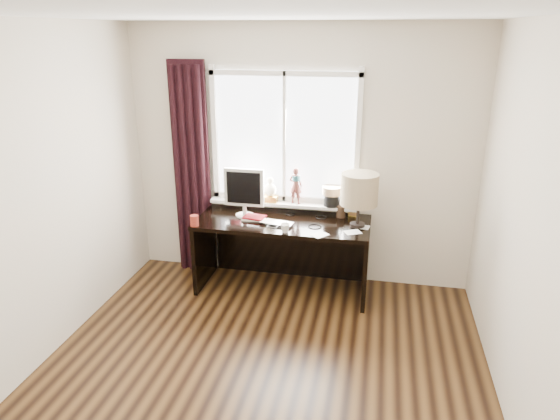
% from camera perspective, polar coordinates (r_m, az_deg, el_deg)
% --- Properties ---
extents(floor, '(3.50, 4.00, 0.00)m').
position_cam_1_polar(floor, '(3.88, -3.17, -20.52)').
color(floor, '#4D3115').
rests_on(floor, ground).
extents(ceiling, '(3.50, 4.00, 0.00)m').
position_cam_1_polar(ceiling, '(2.96, -4.19, 21.55)').
color(ceiling, white).
rests_on(ceiling, wall_back).
extents(wall_back, '(3.50, 0.00, 2.60)m').
position_cam_1_polar(wall_back, '(5.06, 2.27, 5.99)').
color(wall_back, beige).
rests_on(wall_back, ground).
extents(wall_left, '(0.00, 4.00, 2.60)m').
position_cam_1_polar(wall_left, '(4.00, -28.59, -0.25)').
color(wall_left, beige).
rests_on(wall_left, ground).
extents(wall_right, '(0.00, 4.00, 2.60)m').
position_cam_1_polar(wall_right, '(3.24, 27.92, -4.51)').
color(wall_right, beige).
rests_on(wall_right, ground).
extents(laptop, '(0.35, 0.26, 0.03)m').
position_cam_1_polar(laptop, '(4.80, -0.33, -1.52)').
color(laptop, silver).
rests_on(laptop, desk).
extents(mug, '(0.12, 0.11, 0.09)m').
position_cam_1_polar(mug, '(4.60, 0.59, -2.05)').
color(mug, white).
rests_on(mug, desk).
extents(red_cup, '(0.08, 0.08, 0.10)m').
position_cam_1_polar(red_cup, '(4.82, -9.76, -1.21)').
color(red_cup, maroon).
rests_on(red_cup, desk).
extents(window, '(1.52, 0.21, 1.40)m').
position_cam_1_polar(window, '(5.03, 0.63, 6.03)').
color(window, white).
rests_on(window, ground).
extents(curtain, '(0.38, 0.09, 2.25)m').
position_cam_1_polar(curtain, '(5.32, -10.09, 4.31)').
color(curtain, black).
rests_on(curtain, floor).
extents(desk, '(1.70, 0.70, 0.75)m').
position_cam_1_polar(desk, '(5.07, 0.52, -3.42)').
color(desk, black).
rests_on(desk, floor).
extents(monitor, '(0.40, 0.18, 0.49)m').
position_cam_1_polar(monitor, '(4.95, -4.13, 2.35)').
color(monitor, beige).
rests_on(monitor, desk).
extents(notebook_stack, '(0.24, 0.18, 0.03)m').
position_cam_1_polar(notebook_stack, '(4.94, -2.99, -0.88)').
color(notebook_stack, beige).
rests_on(notebook_stack, desk).
extents(brush_holder, '(0.09, 0.09, 0.25)m').
position_cam_1_polar(brush_holder, '(5.01, 6.99, -0.14)').
color(brush_holder, black).
rests_on(brush_holder, desk).
extents(icon_frame, '(0.10, 0.04, 0.13)m').
position_cam_1_polar(icon_frame, '(5.03, 8.40, -0.06)').
color(icon_frame, gold).
rests_on(icon_frame, desk).
extents(table_lamp, '(0.35, 0.35, 0.52)m').
position_cam_1_polar(table_lamp, '(4.69, 9.06, 2.28)').
color(table_lamp, black).
rests_on(table_lamp, desk).
extents(loose_papers, '(0.54, 0.44, 0.00)m').
position_cam_1_polar(loose_papers, '(4.68, 7.42, -2.42)').
color(loose_papers, white).
rests_on(loose_papers, desk).
extents(desk_cables, '(0.45, 0.43, 0.01)m').
position_cam_1_polar(desk_cables, '(4.90, 3.48, -1.18)').
color(desk_cables, black).
rests_on(desk_cables, desk).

